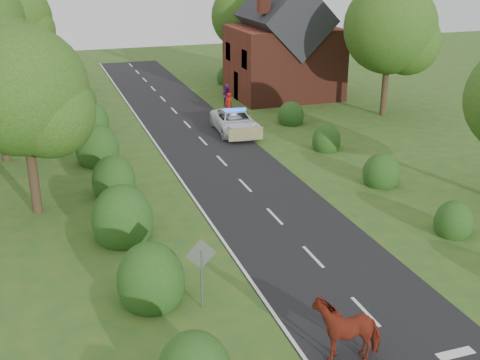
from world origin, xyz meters
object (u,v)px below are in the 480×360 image
object	(u,v)px
pedestrian_red	(229,104)
pedestrian_purple	(226,95)
cow	(347,331)
road_sign	(201,263)
police_van	(235,122)

from	to	relation	value
pedestrian_red	pedestrian_purple	size ratio (longest dim) A/B	1.02
cow	pedestrian_red	distance (m)	27.44
cow	pedestrian_purple	size ratio (longest dim) A/B	1.31
pedestrian_red	pedestrian_purple	distance (m)	3.03
road_sign	pedestrian_red	xyz separation A→B (m)	(8.38, 23.27, -0.80)
cow	pedestrian_red	xyz separation A→B (m)	(5.04, 26.98, 0.07)
road_sign	pedestrian_red	distance (m)	24.74
road_sign	cow	xyz separation A→B (m)	(3.34, -3.71, -0.87)
cow	pedestrian_red	world-z (taller)	pedestrian_red
cow	road_sign	bearing A→B (deg)	-126.94
pedestrian_red	pedestrian_purple	xyz separation A→B (m)	(0.77, 2.93, -0.01)
cow	police_van	world-z (taller)	police_van
police_van	road_sign	bearing A→B (deg)	-107.65
road_sign	police_van	distance (m)	20.58
police_van	pedestrian_red	distance (m)	4.22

